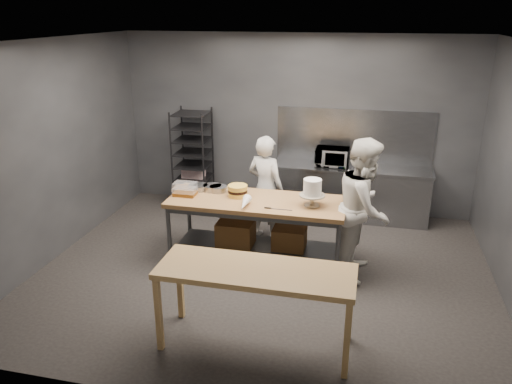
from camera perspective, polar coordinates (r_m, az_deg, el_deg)
ground at (r=6.85m, az=0.92°, el=-9.10°), size 6.00×6.00×0.00m
back_wall at (r=8.64m, az=4.52°, el=7.74°), size 6.00×0.04×3.00m
work_table at (r=6.90m, az=0.16°, el=-3.54°), size 2.40×0.90×0.92m
near_counter at (r=5.10m, az=-0.02°, el=-9.64°), size 2.00×0.70×0.90m
back_counter at (r=8.53m, az=10.65°, el=-0.04°), size 2.60×0.60×0.90m
splashback_panel at (r=8.56m, az=11.14°, el=6.29°), size 2.60×0.02×0.90m
speed_rack at (r=8.84m, az=-7.22°, el=3.63°), size 0.63×0.67×1.75m
chef_behind at (r=7.53m, az=1.10°, el=0.46°), size 0.69×0.56×1.62m
chef_right at (r=6.60m, az=12.25°, el=-1.81°), size 0.84×1.00×1.85m
microwave at (r=8.37m, az=8.69°, el=3.98°), size 0.54×0.37×0.30m
frosted_cake_stand at (r=6.51m, az=6.46°, el=0.28°), size 0.34×0.34×0.37m
layer_cake at (r=6.86m, az=-2.10°, el=0.14°), size 0.27×0.27×0.16m
cake_pans at (r=7.13m, az=-5.40°, el=0.48°), size 0.56×0.30×0.07m
piping_bag at (r=6.46m, az=-1.32°, el=-1.33°), size 0.14×0.39×0.12m
offset_spatula at (r=6.45m, az=2.11°, el=-1.92°), size 0.36×0.02×0.02m
pastry_clamshells at (r=7.07m, az=-8.13°, el=0.36°), size 0.39×0.41×0.11m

